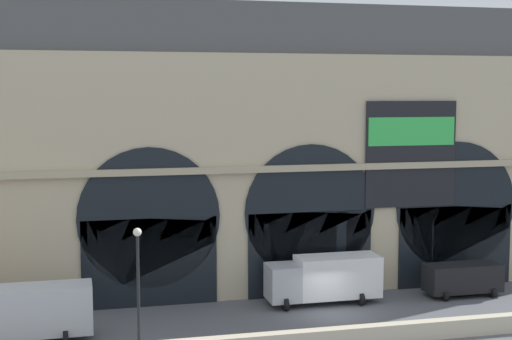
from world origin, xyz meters
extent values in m
plane|color=#54565B|center=(0.00, 0.00, 0.00)|extent=(200.00, 200.00, 0.00)
cube|color=beige|center=(0.00, -5.17, 0.52)|extent=(90.00, 0.70, 1.03)
cube|color=#BCAD8C|center=(0.00, 7.64, 8.18)|extent=(45.58, 5.27, 16.36)
cube|color=#4C4C4C|center=(0.00, 7.94, 18.07)|extent=(45.58, 4.67, 3.41)
cube|color=black|center=(-10.85, 4.95, 2.89)|extent=(8.71, 0.20, 5.78)
cylinder|color=black|center=(-10.85, 4.95, 5.78)|extent=(9.16, 0.20, 9.16)
cube|color=black|center=(0.00, 4.95, 2.89)|extent=(8.71, 0.20, 5.78)
cylinder|color=black|center=(0.00, 4.95, 5.78)|extent=(9.16, 0.20, 9.16)
cube|color=black|center=(10.85, 4.95, 2.89)|extent=(8.71, 0.20, 5.78)
cylinder|color=black|center=(10.85, 4.95, 5.78)|extent=(9.16, 0.20, 9.16)
cube|color=black|center=(7.21, 4.83, 9.55)|extent=(6.67, 0.12, 7.34)
cube|color=green|center=(7.21, 4.75, 11.14)|extent=(6.40, 0.04, 1.96)
cube|color=tan|center=(0.00, 4.85, 8.78)|extent=(45.58, 0.50, 0.44)
cube|color=#ADB2B7|center=(-17.39, -0.31, 1.77)|extent=(5.50, 2.30, 2.70)
cylinder|color=black|center=(-16.14, -1.35, 0.42)|extent=(0.28, 0.84, 0.84)
cylinder|color=black|center=(-16.14, 0.72, 0.42)|extent=(0.28, 0.84, 0.84)
cube|color=#ADB2B7|center=(-2.53, 2.89, 1.57)|extent=(2.00, 2.30, 2.30)
cube|color=white|center=(1.22, 2.89, 1.77)|extent=(5.50, 2.30, 2.70)
cylinder|color=black|center=(-2.63, 1.85, 0.42)|extent=(0.28, 0.84, 0.84)
cylinder|color=black|center=(-2.63, 3.92, 0.42)|extent=(0.28, 0.84, 0.84)
cylinder|color=black|center=(2.47, 1.85, 0.42)|extent=(0.28, 0.84, 0.84)
cylinder|color=black|center=(2.47, 3.92, 0.42)|extent=(0.28, 0.84, 0.84)
cube|color=black|center=(10.05, 2.35, 1.27)|extent=(5.20, 2.00, 1.86)
cylinder|color=black|center=(8.28, 1.45, 0.34)|extent=(0.28, 0.68, 0.68)
cylinder|color=black|center=(8.28, 3.25, 0.34)|extent=(0.28, 0.68, 0.68)
cylinder|color=black|center=(11.82, 1.45, 0.34)|extent=(0.28, 0.68, 0.68)
cylinder|color=black|center=(11.82, 3.25, 0.34)|extent=(0.28, 0.68, 0.68)
cylinder|color=black|center=(-12.38, -4.37, 3.25)|extent=(0.16, 0.16, 6.50)
sphere|color=#F2EDCC|center=(-12.38, -4.37, 6.68)|extent=(0.44, 0.44, 0.44)
camera|label=1|loc=(-15.39, -42.29, 13.89)|focal=52.09mm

